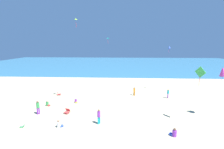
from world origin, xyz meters
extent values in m
plane|color=#C6B58C|center=(0.00, 10.00, 0.00)|extent=(120.00, 120.00, 0.00)
cube|color=teal|center=(0.00, 57.16, 0.03)|extent=(120.00, 60.00, 0.05)
cube|color=#D13D3D|center=(-5.45, 6.32, 0.15)|extent=(0.70, 0.66, 0.03)
cube|color=#D13D3D|center=(-5.37, 6.59, 0.36)|extent=(0.62, 0.38, 0.42)
cylinder|color=#B7B7BC|center=(-5.21, 6.09, 0.08)|extent=(0.02, 0.02, 0.15)
cylinder|color=#B7B7BC|center=(-5.77, 6.26, 0.08)|extent=(0.02, 0.02, 0.15)
cube|color=#D13D3D|center=(-9.02, 13.19, 0.15)|extent=(0.63, 0.60, 0.03)
cube|color=#D13D3D|center=(-9.30, 13.12, 0.34)|extent=(0.30, 0.52, 0.39)
cylinder|color=#B7B7BC|center=(-8.92, 13.47, 0.08)|extent=(0.02, 0.02, 0.15)
cylinder|color=#B7B7BC|center=(-8.81, 12.99, 0.08)|extent=(0.02, 0.02, 0.15)
cube|color=#339956|center=(-8.89, 3.03, 0.09)|extent=(0.39, 0.53, 0.19)
cube|color=white|center=(-8.89, 3.03, 0.21)|extent=(0.40, 0.55, 0.04)
cylinder|color=white|center=(-5.14, 3.14, 0.29)|extent=(0.50, 0.50, 0.57)
sphere|color=#A87A5B|center=(-5.14, 3.14, 0.67)|extent=(0.23, 0.23, 0.23)
cube|color=blue|center=(-4.94, 3.24, 0.08)|extent=(0.50, 0.44, 0.17)
cylinder|color=green|center=(-8.89, 8.61, 0.26)|extent=(0.45, 0.45, 0.53)
sphere|color=tan|center=(-8.89, 8.61, 0.62)|extent=(0.21, 0.21, 0.21)
cube|color=red|center=(-8.69, 8.53, 0.08)|extent=(0.46, 0.40, 0.15)
cylinder|color=orange|center=(3.36, 13.55, 0.35)|extent=(0.12, 0.12, 0.70)
cylinder|color=orange|center=(3.25, 13.66, 0.35)|extent=(0.12, 0.12, 0.70)
cylinder|color=orange|center=(3.31, 13.61, 0.96)|extent=(0.39, 0.39, 0.52)
sphere|color=#A87A5B|center=(3.31, 13.61, 1.31)|extent=(0.19, 0.19, 0.19)
cylinder|color=purple|center=(5.94, 2.13, 0.29)|extent=(0.54, 0.54, 0.59)
sphere|color=brown|center=(5.94, 2.13, 0.69)|extent=(0.24, 0.24, 0.24)
cube|color=blue|center=(5.76, 2.28, 0.09)|extent=(0.52, 0.51, 0.17)
cylinder|color=purple|center=(-8.81, 5.92, 0.42)|extent=(0.15, 0.15, 0.84)
cylinder|color=purple|center=(-8.65, 6.01, 0.42)|extent=(0.15, 0.15, 0.84)
cylinder|color=green|center=(-8.73, 5.96, 1.15)|extent=(0.46, 0.46, 0.63)
sphere|color=#846047|center=(-8.73, 5.96, 1.56)|extent=(0.23, 0.23, 0.23)
cylinder|color=purple|center=(8.41, 12.53, 0.35)|extent=(0.12, 0.12, 0.70)
cylinder|color=purple|center=(8.43, 12.69, 0.35)|extent=(0.12, 0.12, 0.70)
cylinder|color=#19ADB2|center=(8.42, 12.61, 0.97)|extent=(0.32, 0.32, 0.53)
sphere|color=#A87A5B|center=(8.42, 12.61, 1.32)|extent=(0.19, 0.19, 0.19)
cylinder|color=purple|center=(-5.35, 10.00, 0.24)|extent=(0.43, 0.43, 0.48)
sphere|color=beige|center=(-5.35, 10.00, 0.57)|extent=(0.19, 0.19, 0.19)
cube|color=yellow|center=(-5.26, 9.83, 0.07)|extent=(0.38, 0.42, 0.14)
cylinder|color=#19ADB2|center=(-1.13, 4.09, 0.40)|extent=(0.14, 0.14, 0.81)
cylinder|color=#19ADB2|center=(-1.26, 3.96, 0.40)|extent=(0.14, 0.14, 0.81)
cylinder|color=purple|center=(-1.20, 4.03, 1.11)|extent=(0.46, 0.46, 0.61)
sphere|color=#846047|center=(-1.20, 4.03, 1.51)|extent=(0.22, 0.22, 0.22)
pyramid|color=#99DB33|center=(-4.92, 10.35, 11.50)|extent=(0.39, 0.49, 0.23)
cylinder|color=red|center=(-4.94, 10.35, 10.83)|extent=(0.13, 0.04, 0.69)
cube|color=green|center=(8.93, 4.69, 5.51)|extent=(0.63, 1.02, 1.17)
cylinder|color=red|center=(8.93, 4.69, 4.61)|extent=(0.07, 0.06, 0.97)
cone|color=blue|center=(9.20, 16.12, 7.75)|extent=(0.57, 0.61, 0.54)
cylinder|color=#DB3DA8|center=(9.20, 16.12, 7.20)|extent=(0.07, 0.09, 0.73)
cone|color=#DB3DA8|center=(12.00, 6.08, 5.36)|extent=(1.09, 0.93, 1.09)
cylinder|color=purple|center=(12.00, 6.08, 4.67)|extent=(0.07, 0.04, 0.59)
pyramid|color=#1EADAD|center=(-1.89, 25.18, 9.62)|extent=(0.64, 0.63, 0.34)
cylinder|color=red|center=(-1.86, 25.14, 8.87)|extent=(0.06, 0.07, 0.85)
camera|label=1|loc=(0.96, -11.07, 8.22)|focal=25.15mm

